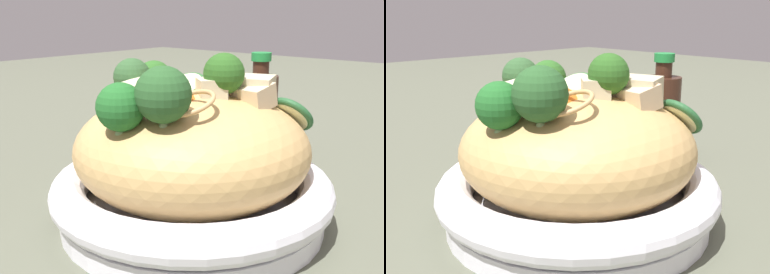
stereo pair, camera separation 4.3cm
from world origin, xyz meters
TOP-DOWN VIEW (x-y plane):
  - ground_plane at (0.00, 0.00)m, footprint 3.00×3.00m
  - serving_bowl at (0.00, 0.00)m, footprint 0.27×0.27m
  - noodle_heap at (-0.00, 0.00)m, footprint 0.22×0.22m
  - broccoli_florets at (0.01, 0.03)m, footprint 0.17×0.18m
  - carrot_coins at (0.02, 0.00)m, footprint 0.12×0.11m
  - zucchini_slices at (0.00, -0.03)m, footprint 0.19×0.17m
  - chicken_chunks at (-0.03, -0.01)m, footprint 0.11×0.12m
  - soy_sauce_bottle at (0.06, -0.22)m, footprint 0.05×0.05m

SIDE VIEW (x-z plane):
  - ground_plane at x=0.00m, z-range 0.00..0.00m
  - serving_bowl at x=0.00m, z-range 0.00..0.05m
  - soy_sauce_bottle at x=0.06m, z-range -0.01..0.13m
  - noodle_heap at x=0.00m, z-range 0.01..0.14m
  - zucchini_slices at x=0.00m, z-range 0.09..0.14m
  - carrot_coins at x=0.02m, z-range 0.11..0.14m
  - chicken_chunks at x=-0.03m, z-range 0.11..0.14m
  - broccoli_florets at x=0.01m, z-range 0.10..0.17m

